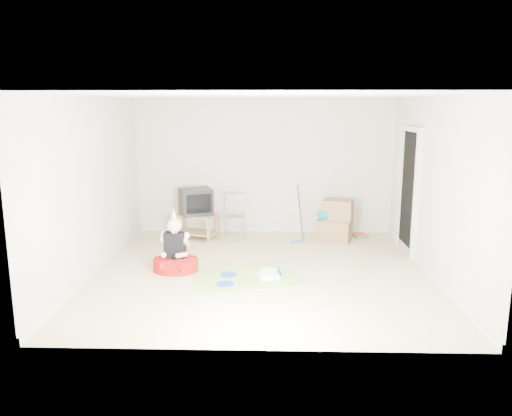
{
  "coord_description": "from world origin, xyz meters",
  "views": [
    {
      "loc": [
        0.12,
        -7.21,
        2.46
      ],
      "look_at": [
        -0.1,
        0.4,
        0.9
      ],
      "focal_mm": 35.0,
      "sensor_mm": 36.0,
      "label": 1
    }
  ],
  "objects_px": {
    "cardboard_boxes": "(335,221)",
    "birthday_cake": "(268,277)",
    "folding_chair": "(234,217)",
    "seated_woman": "(175,257)",
    "tv_stand": "(196,224)",
    "crt_tv": "(196,202)"
  },
  "relations": [
    {
      "from": "tv_stand",
      "to": "cardboard_boxes",
      "type": "bearing_deg",
      "value": -0.87
    },
    {
      "from": "cardboard_boxes",
      "to": "birthday_cake",
      "type": "bearing_deg",
      "value": -119.02
    },
    {
      "from": "folding_chair",
      "to": "birthday_cake",
      "type": "relative_size",
      "value": 2.55
    },
    {
      "from": "tv_stand",
      "to": "birthday_cake",
      "type": "xyz_separation_m",
      "value": [
        1.37,
        -2.26,
        -0.24
      ]
    },
    {
      "from": "tv_stand",
      "to": "crt_tv",
      "type": "xyz_separation_m",
      "value": [
        0.0,
        -0.0,
        0.43
      ]
    },
    {
      "from": "cardboard_boxes",
      "to": "tv_stand",
      "type": "bearing_deg",
      "value": 179.13
    },
    {
      "from": "crt_tv",
      "to": "birthday_cake",
      "type": "relative_size",
      "value": 1.67
    },
    {
      "from": "folding_chair",
      "to": "birthday_cake",
      "type": "height_order",
      "value": "folding_chair"
    },
    {
      "from": "seated_woman",
      "to": "tv_stand",
      "type": "bearing_deg",
      "value": 88.71
    },
    {
      "from": "folding_chair",
      "to": "cardboard_boxes",
      "type": "relative_size",
      "value": 1.12
    },
    {
      "from": "cardboard_boxes",
      "to": "birthday_cake",
      "type": "relative_size",
      "value": 2.27
    },
    {
      "from": "tv_stand",
      "to": "birthday_cake",
      "type": "distance_m",
      "value": 2.65
    },
    {
      "from": "tv_stand",
      "to": "birthday_cake",
      "type": "bearing_deg",
      "value": -58.69
    },
    {
      "from": "folding_chair",
      "to": "seated_woman",
      "type": "relative_size",
      "value": 0.88
    },
    {
      "from": "birthday_cake",
      "to": "crt_tv",
      "type": "bearing_deg",
      "value": 121.31
    },
    {
      "from": "crt_tv",
      "to": "folding_chair",
      "type": "relative_size",
      "value": 0.66
    },
    {
      "from": "birthday_cake",
      "to": "cardboard_boxes",
      "type": "bearing_deg",
      "value": 60.98
    },
    {
      "from": "tv_stand",
      "to": "seated_woman",
      "type": "bearing_deg",
      "value": -91.29
    },
    {
      "from": "folding_chair",
      "to": "seated_woman",
      "type": "height_order",
      "value": "seated_woman"
    },
    {
      "from": "seated_woman",
      "to": "birthday_cake",
      "type": "height_order",
      "value": "seated_woman"
    },
    {
      "from": "tv_stand",
      "to": "folding_chair",
      "type": "relative_size",
      "value": 0.99
    },
    {
      "from": "crt_tv",
      "to": "birthday_cake",
      "type": "xyz_separation_m",
      "value": [
        1.37,
        -2.26,
        -0.67
      ]
    }
  ]
}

